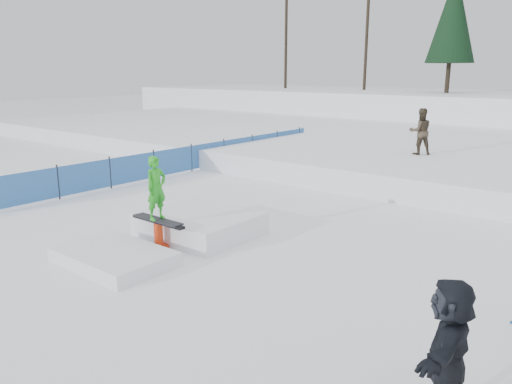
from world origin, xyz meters
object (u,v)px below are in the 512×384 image
Objects in this scene: jib_rail_feature at (178,229)px; safety_fence at (191,158)px; walker_olive at (420,131)px; spectator_dark at (448,348)px.

safety_fence is at bearing 133.83° from jib_rail_feature.
safety_fence is at bearing -5.22° from walker_olive.
walker_olive reaches higher than jib_rail_feature.
jib_rail_feature reaches higher than safety_fence.
walker_olive is at bearing -168.56° from spectator_dark.
spectator_dark is at bearing -32.88° from safety_fence.
walker_olive is 1.03× the size of spectator_dark.
spectator_dark is 7.27m from jib_rail_feature.
walker_olive reaches higher than spectator_dark.
safety_fence is 8.43m from jib_rail_feature.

